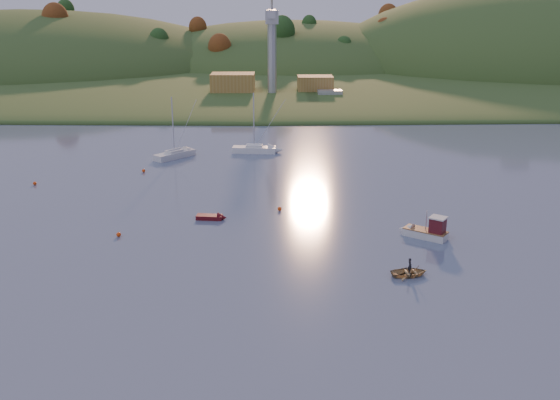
{
  "coord_description": "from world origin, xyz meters",
  "views": [
    {
      "loc": [
        2.78,
        -37.08,
        24.38
      ],
      "look_at": [
        3.3,
        31.53,
        2.57
      ],
      "focal_mm": 40.0,
      "sensor_mm": 36.0,
      "label": 1
    }
  ],
  "objects_px": {
    "fishing_boat": "(422,230)",
    "red_tender": "(215,217)",
    "sailboat_near": "(174,154)",
    "canoe": "(409,272)",
    "sailboat_far": "(254,149)"
  },
  "relations": [
    {
      "from": "fishing_boat",
      "to": "red_tender",
      "type": "xyz_separation_m",
      "value": [
        -23.05,
        5.93,
        -0.51
      ]
    },
    {
      "from": "sailboat_far",
      "to": "canoe",
      "type": "height_order",
      "value": "sailboat_far"
    },
    {
      "from": "fishing_boat",
      "to": "red_tender",
      "type": "distance_m",
      "value": 23.81
    },
    {
      "from": "red_tender",
      "to": "sailboat_near",
      "type": "bearing_deg",
      "value": 113.49
    },
    {
      "from": "sailboat_near",
      "to": "canoe",
      "type": "relative_size",
      "value": 2.9
    },
    {
      "from": "fishing_boat",
      "to": "sailboat_near",
      "type": "xyz_separation_m",
      "value": [
        -32.5,
        36.3,
        -0.1
      ]
    },
    {
      "from": "sailboat_near",
      "to": "canoe",
      "type": "bearing_deg",
      "value": -106.37
    },
    {
      "from": "sailboat_near",
      "to": "canoe",
      "type": "xyz_separation_m",
      "value": [
        29.03,
        -46.39,
        -0.31
      ]
    },
    {
      "from": "sailboat_far",
      "to": "red_tender",
      "type": "bearing_deg",
      "value": -91.8
    },
    {
      "from": "canoe",
      "to": "red_tender",
      "type": "height_order",
      "value": "red_tender"
    },
    {
      "from": "fishing_boat",
      "to": "canoe",
      "type": "distance_m",
      "value": 10.68
    },
    {
      "from": "sailboat_near",
      "to": "red_tender",
      "type": "bearing_deg",
      "value": -121.12
    },
    {
      "from": "fishing_boat",
      "to": "canoe",
      "type": "relative_size",
      "value": 1.57
    },
    {
      "from": "fishing_boat",
      "to": "sailboat_near",
      "type": "height_order",
      "value": "sailboat_near"
    },
    {
      "from": "canoe",
      "to": "red_tender",
      "type": "distance_m",
      "value": 25.3
    }
  ]
}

